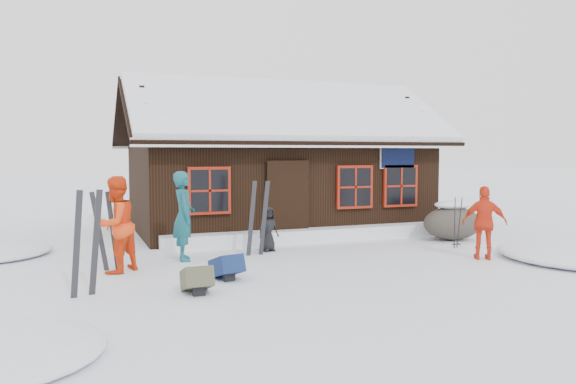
{
  "coord_description": "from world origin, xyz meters",
  "views": [
    {
      "loc": [
        -4.13,
        -10.71,
        2.25
      ],
      "look_at": [
        0.74,
        1.98,
        1.3
      ],
      "focal_mm": 35.0,
      "sensor_mm": 36.0,
      "label": 1
    }
  ],
  "objects_px": {
    "skier_orange_right": "(485,223)",
    "skier_crouched": "(268,229)",
    "boulder": "(452,222)",
    "ski_poles": "(457,223)",
    "ski_pair_left": "(86,245)",
    "skier_orange_left": "(116,225)",
    "skier_teal": "(184,216)",
    "backpack_blue": "(227,271)",
    "backpack_olive": "(197,283)"
  },
  "relations": [
    {
      "from": "skier_orange_right",
      "to": "skier_crouched",
      "type": "height_order",
      "value": "skier_orange_right"
    },
    {
      "from": "boulder",
      "to": "ski_poles",
      "type": "relative_size",
      "value": 1.27
    },
    {
      "from": "skier_crouched",
      "to": "ski_pair_left",
      "type": "xyz_separation_m",
      "value": [
        -3.96,
        -2.77,
        0.3
      ]
    },
    {
      "from": "skier_orange_left",
      "to": "skier_crouched",
      "type": "distance_m",
      "value": 3.62
    },
    {
      "from": "ski_pair_left",
      "to": "skier_crouched",
      "type": "bearing_deg",
      "value": 25.42
    },
    {
      "from": "skier_teal",
      "to": "backpack_blue",
      "type": "bearing_deg",
      "value": -165.52
    },
    {
      "from": "skier_crouched",
      "to": "ski_poles",
      "type": "relative_size",
      "value": 0.83
    },
    {
      "from": "skier_teal",
      "to": "boulder",
      "type": "height_order",
      "value": "skier_teal"
    },
    {
      "from": "skier_crouched",
      "to": "backpack_olive",
      "type": "relative_size",
      "value": 1.74
    },
    {
      "from": "backpack_olive",
      "to": "skier_orange_left",
      "type": "bearing_deg",
      "value": 117.64
    },
    {
      "from": "ski_poles",
      "to": "backpack_blue",
      "type": "relative_size",
      "value": 2.11
    },
    {
      "from": "skier_orange_right",
      "to": "skier_crouched",
      "type": "distance_m",
      "value": 4.72
    },
    {
      "from": "backpack_blue",
      "to": "backpack_olive",
      "type": "xyz_separation_m",
      "value": [
        -0.7,
        -0.8,
        0.0
      ]
    },
    {
      "from": "skier_crouched",
      "to": "backpack_olive",
      "type": "height_order",
      "value": "skier_crouched"
    },
    {
      "from": "skier_orange_left",
      "to": "skier_orange_right",
      "type": "distance_m",
      "value": 7.49
    },
    {
      "from": "boulder",
      "to": "backpack_olive",
      "type": "xyz_separation_m",
      "value": [
        -7.32,
        -3.14,
        -0.3
      ]
    },
    {
      "from": "skier_crouched",
      "to": "backpack_blue",
      "type": "bearing_deg",
      "value": -134.9
    },
    {
      "from": "ski_poles",
      "to": "backpack_blue",
      "type": "distance_m",
      "value": 6.12
    },
    {
      "from": "skier_orange_left",
      "to": "skier_teal",
      "type": "bearing_deg",
      "value": 165.61
    },
    {
      "from": "skier_crouched",
      "to": "backpack_blue",
      "type": "distance_m",
      "value": 2.96
    },
    {
      "from": "skier_orange_right",
      "to": "ski_poles",
      "type": "relative_size",
      "value": 1.26
    },
    {
      "from": "boulder",
      "to": "backpack_olive",
      "type": "bearing_deg",
      "value": -156.81
    },
    {
      "from": "skier_crouched",
      "to": "boulder",
      "type": "bearing_deg",
      "value": -12.76
    },
    {
      "from": "ski_poles",
      "to": "backpack_olive",
      "type": "bearing_deg",
      "value": -162.54
    },
    {
      "from": "backpack_blue",
      "to": "ski_pair_left",
      "type": "bearing_deg",
      "value": 176.05
    },
    {
      "from": "skier_teal",
      "to": "backpack_olive",
      "type": "height_order",
      "value": "skier_teal"
    },
    {
      "from": "backpack_blue",
      "to": "backpack_olive",
      "type": "bearing_deg",
      "value": -143.11
    },
    {
      "from": "boulder",
      "to": "backpack_olive",
      "type": "relative_size",
      "value": 2.66
    },
    {
      "from": "skier_orange_right",
      "to": "backpack_blue",
      "type": "height_order",
      "value": "skier_orange_right"
    },
    {
      "from": "skier_orange_right",
      "to": "skier_teal",
      "type": "bearing_deg",
      "value": 11.7
    },
    {
      "from": "skier_orange_left",
      "to": "boulder",
      "type": "xyz_separation_m",
      "value": [
        8.41,
        1.04,
        -0.44
      ]
    },
    {
      "from": "skier_orange_left",
      "to": "skier_crouched",
      "type": "bearing_deg",
      "value": 156.07
    },
    {
      "from": "ski_pair_left",
      "to": "boulder",
      "type": "bearing_deg",
      "value": 6.99
    },
    {
      "from": "skier_orange_right",
      "to": "skier_crouched",
      "type": "xyz_separation_m",
      "value": [
        -3.95,
        2.57,
        -0.26
      ]
    },
    {
      "from": "skier_crouched",
      "to": "ski_poles",
      "type": "distance_m",
      "value": 4.5
    },
    {
      "from": "skier_orange_left",
      "to": "boulder",
      "type": "bearing_deg",
      "value": 144.46
    },
    {
      "from": "skier_crouched",
      "to": "ski_poles",
      "type": "bearing_deg",
      "value": -26.33
    },
    {
      "from": "skier_orange_left",
      "to": "backpack_olive",
      "type": "height_order",
      "value": "skier_orange_left"
    },
    {
      "from": "skier_crouched",
      "to": "boulder",
      "type": "xyz_separation_m",
      "value": [
        5.01,
        -0.11,
        -0.05
      ]
    },
    {
      "from": "ski_pair_left",
      "to": "backpack_blue",
      "type": "relative_size",
      "value": 2.94
    },
    {
      "from": "skier_orange_right",
      "to": "boulder",
      "type": "bearing_deg",
      "value": -81.46
    },
    {
      "from": "boulder",
      "to": "backpack_blue",
      "type": "bearing_deg",
      "value": -160.53
    },
    {
      "from": "ski_poles",
      "to": "backpack_blue",
      "type": "xyz_separation_m",
      "value": [
        -5.96,
        -1.3,
        -0.42
      ]
    },
    {
      "from": "skier_orange_left",
      "to": "skier_orange_right",
      "type": "xyz_separation_m",
      "value": [
        7.35,
        -1.42,
        -0.13
      ]
    },
    {
      "from": "skier_teal",
      "to": "ski_pair_left",
      "type": "xyz_separation_m",
      "value": [
        -1.97,
        -2.38,
        -0.12
      ]
    },
    {
      "from": "skier_orange_right",
      "to": "ski_poles",
      "type": "bearing_deg",
      "value": -73.92
    },
    {
      "from": "skier_crouched",
      "to": "backpack_blue",
      "type": "xyz_separation_m",
      "value": [
        -1.62,
        -2.45,
        -0.35
      ]
    },
    {
      "from": "ski_pair_left",
      "to": "skier_orange_right",
      "type": "bearing_deg",
      "value": -8.08
    },
    {
      "from": "skier_teal",
      "to": "boulder",
      "type": "bearing_deg",
      "value": -83.58
    },
    {
      "from": "boulder",
      "to": "skier_crouched",
      "type": "bearing_deg",
      "value": 178.75
    }
  ]
}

